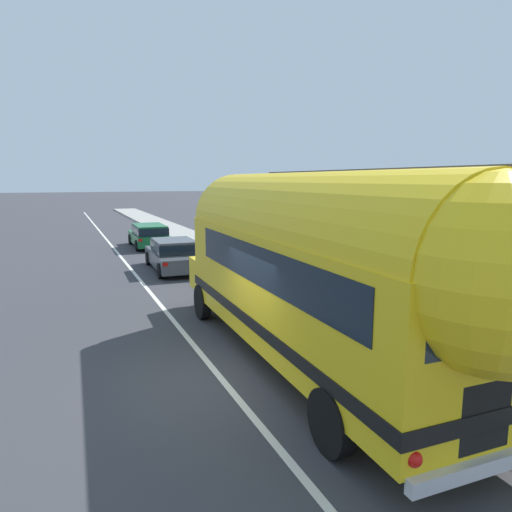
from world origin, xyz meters
name	(u,v)px	position (x,y,z in m)	size (l,w,h in m)	color
ground_plane	(222,379)	(0.00, 0.00, 0.00)	(300.00, 300.00, 0.00)	#38383D
lane_markings	(172,268)	(1.76, 12.00, 0.00)	(3.94, 80.00, 0.01)	silver
sidewalk_slab	(259,269)	(5.19, 10.00, 0.07)	(2.76, 90.00, 0.15)	#9E9B93
painted_bus	(317,264)	(1.88, -0.45, 2.30)	(2.81, 11.68, 4.12)	yellow
car_lead	(174,254)	(1.75, 11.53, 0.74)	(2.09, 4.74, 1.37)	#474C51
car_second	(149,234)	(2.00, 18.96, 0.78)	(2.01, 4.43, 1.37)	#196633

